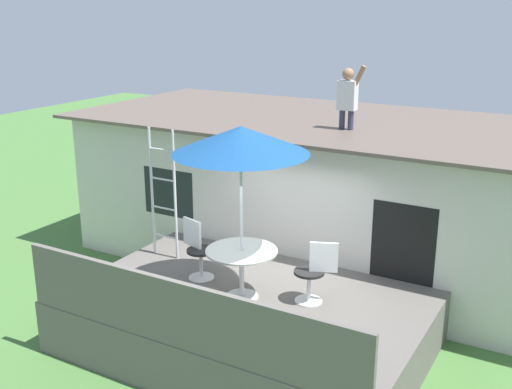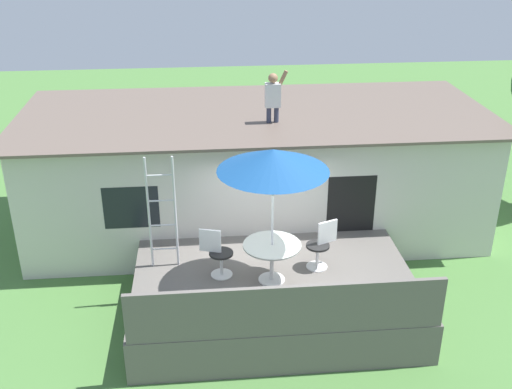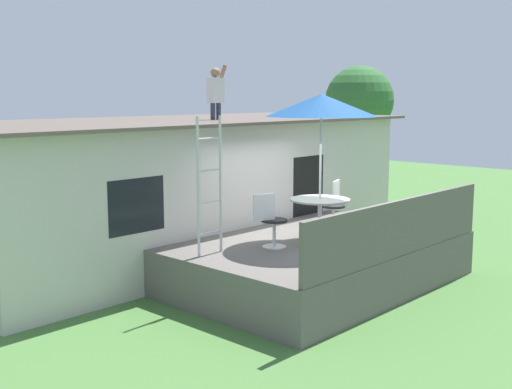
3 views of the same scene
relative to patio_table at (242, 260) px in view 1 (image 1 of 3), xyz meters
The scene contains 10 objects.
ground_plane 1.39m from the patio_table, 62.08° to the left, with size 40.00×40.00×0.00m, color #477538.
house 3.71m from the patio_table, 89.12° to the left, with size 10.50×4.50×2.82m.
deck 0.99m from the patio_table, 62.08° to the left, with size 5.13×3.46×0.80m, color #605B56.
deck_railing 1.58m from the patio_table, 87.94° to the right, with size 5.03×0.08×0.90m, color #605B56.
patio_table is the anchor object (origin of this frame).
patio_umbrella 1.76m from the patio_table, 15.95° to the left, with size 1.90×1.90×2.54m.
step_ladder 2.13m from the patio_table, 159.88° to the left, with size 0.52×0.04×2.20m.
person_figure 3.61m from the patio_table, 83.15° to the left, with size 0.47×0.20×1.11m.
patio_chair_left 1.01m from the patio_table, 163.80° to the left, with size 0.61×0.44×0.92m.
patio_chair_right 1.05m from the patio_table, 22.12° to the left, with size 0.60×0.44×0.92m.
Camera 1 is at (4.25, -7.20, 4.94)m, focal length 43.86 mm.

